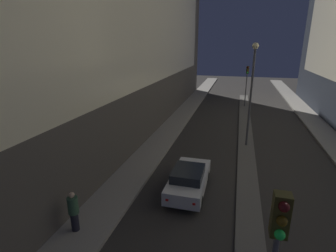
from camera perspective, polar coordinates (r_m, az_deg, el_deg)
name	(u,v)px	position (r m, az deg, el deg)	size (l,w,h in m)	color
median_strip	(246,138)	(23.22, 16.55, -2.51)	(1.19, 39.47, 0.11)	#56544F
traffic_light_mid	(247,77)	(34.28, 16.81, 10.12)	(0.32, 0.42, 4.98)	#4C4C51
street_lamp	(252,82)	(20.33, 17.84, 9.17)	(0.46, 0.46, 7.68)	#4C4C51
car_left_lane	(189,179)	(14.36, 4.53, -11.49)	(1.83, 4.32, 1.49)	silver
pedestrian_on_left_sidewalk	(74,211)	(12.03, -19.86, -16.96)	(0.43, 0.43, 1.80)	black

